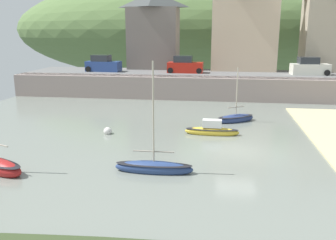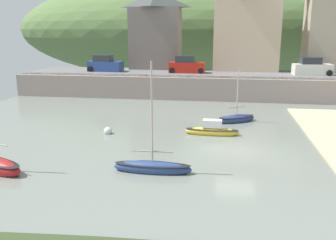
# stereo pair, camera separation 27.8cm
# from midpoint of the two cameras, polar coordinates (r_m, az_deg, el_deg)

# --- Properties ---
(ground) EXTENTS (48.00, 41.00, 0.61)m
(ground) POSITION_cam_midpoint_polar(r_m,az_deg,el_deg) (14.63, 17.32, -15.98)
(ground) COLOR slate
(quay_seawall) EXTENTS (48.00, 9.40, 2.40)m
(quay_seawall) POSITION_cam_midpoint_polar(r_m,az_deg,el_deg) (40.06, 9.63, 5.14)
(quay_seawall) COLOR gray
(quay_seawall) RESTS_ON ground
(hillside_backdrop) EXTENTS (80.00, 44.00, 20.94)m
(hillside_backdrop) POSITION_cam_midpoint_polar(r_m,az_deg,el_deg) (77.36, 6.24, 13.80)
(hillside_backdrop) COLOR #536F3D
(hillside_backdrop) RESTS_ON ground
(waterfront_building_left) EXTENTS (6.50, 4.63, 9.49)m
(waterfront_building_left) POSITION_cam_midpoint_polar(r_m,az_deg,el_deg) (48.12, -2.42, 13.77)
(waterfront_building_left) COLOR slate
(waterfront_building_left) RESTS_ON ground
(waterfront_building_centre) EXTENTS (8.02, 5.69, 11.49)m
(waterfront_building_centre) POSITION_cam_midpoint_polar(r_m,az_deg,el_deg) (47.38, 11.58, 14.72)
(waterfront_building_centre) COLOR beige
(waterfront_building_centre) RESTS_ON ground
(church_with_spire) EXTENTS (3.00, 3.00, 15.13)m
(church_with_spire) POSITION_cam_midpoint_polar(r_m,az_deg,el_deg) (52.79, 22.35, 16.02)
(church_with_spire) COLOR gray
(church_with_spire) RESTS_ON ground
(sailboat_nearest_shore) EXTENTS (3.87, 0.98, 1.24)m
(sailboat_nearest_shore) POSITION_cam_midpoint_polar(r_m,az_deg,el_deg) (26.38, 6.52, -1.60)
(sailboat_nearest_shore) COLOR gold
(sailboat_nearest_shore) RESTS_ON ground
(rowboat_small_beached) EXTENTS (3.42, 2.75, 4.55)m
(rowboat_small_beached) POSITION_cam_midpoint_polar(r_m,az_deg,el_deg) (30.37, 10.20, 0.25)
(rowboat_small_beached) COLOR navy
(rowboat_small_beached) RESTS_ON ground
(sailboat_blue_trim) EXTENTS (4.16, 0.99, 5.97)m
(sailboat_blue_trim) POSITION_cam_midpoint_polar(r_m,az_deg,el_deg) (19.45, -2.62, -7.29)
(sailboat_blue_trim) COLOR navy
(sailboat_blue_trim) RESTS_ON ground
(parked_car_near_slipway) EXTENTS (4.23, 2.03, 1.95)m
(parked_car_near_slipway) POSITION_cam_midpoint_polar(r_m,az_deg,el_deg) (45.29, -10.22, 8.46)
(parked_car_near_slipway) COLOR navy
(parked_car_near_slipway) RESTS_ON ground
(parked_car_by_wall) EXTENTS (4.14, 1.82, 1.95)m
(parked_car_by_wall) POSITION_cam_midpoint_polar(r_m,az_deg,el_deg) (43.22, 2.45, 8.41)
(parked_car_by_wall) COLOR #B51F13
(parked_car_by_wall) RESTS_ON ground
(parked_car_end_of_row) EXTENTS (4.22, 2.02, 1.95)m
(parked_car_end_of_row) POSITION_cam_midpoint_polar(r_m,az_deg,el_deg) (44.05, 20.93, 7.63)
(parked_car_end_of_row) COLOR silver
(parked_car_end_of_row) RESTS_ON ground
(mooring_buoy) EXTENTS (0.59, 0.59, 0.59)m
(mooring_buoy) POSITION_cam_midpoint_polar(r_m,az_deg,el_deg) (26.79, -9.64, -1.74)
(mooring_buoy) COLOR silver
(mooring_buoy) RESTS_ON ground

